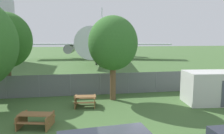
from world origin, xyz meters
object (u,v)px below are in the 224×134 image
(tree_near_hangar, at_px, (113,43))
(tree_left_of_cabin, at_px, (6,40))
(portable_cabin, at_px, (211,87))
(airplane, at_px, (100,41))
(picnic_bench_near_cabin, at_px, (85,100))
(picnic_bench_open_grass, at_px, (36,119))

(tree_near_hangar, distance_m, tree_left_of_cabin, 9.22)
(tree_left_of_cabin, bearing_deg, portable_cabin, -18.56)
(airplane, distance_m, tree_near_hangar, 33.59)
(portable_cabin, relative_size, tree_left_of_cabin, 0.57)
(portable_cabin, bearing_deg, airplane, 102.63)
(portable_cabin, xyz_separation_m, picnic_bench_near_cabin, (-9.39, 0.78, -0.74))
(airplane, bearing_deg, tree_left_of_cabin, -10.91)
(airplane, bearing_deg, portable_cabin, 16.65)
(picnic_bench_near_cabin, relative_size, tree_left_of_cabin, 0.24)
(airplane, xyz_separation_m, portable_cabin, (4.43, -35.71, -2.97))
(airplane, relative_size, picnic_bench_near_cabin, 25.10)
(airplane, height_order, tree_left_of_cabin, airplane)
(portable_cabin, distance_m, tree_near_hangar, 8.13)
(airplane, height_order, portable_cabin, airplane)
(airplane, height_order, picnic_bench_open_grass, airplane)
(picnic_bench_near_cabin, xyz_separation_m, tree_left_of_cabin, (-6.40, 4.52, 4.23))
(picnic_bench_near_cabin, bearing_deg, tree_near_hangar, 32.34)
(airplane, relative_size, tree_left_of_cabin, 5.92)
(airplane, xyz_separation_m, picnic_bench_near_cabin, (-4.96, -34.93, -3.71))
(airplane, height_order, tree_near_hangar, airplane)
(picnic_bench_open_grass, distance_m, tree_left_of_cabin, 9.54)
(picnic_bench_near_cabin, height_order, tree_near_hangar, tree_near_hangar)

